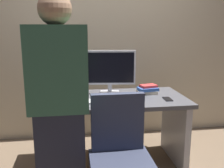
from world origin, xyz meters
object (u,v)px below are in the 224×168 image
(monitor, at_px, (110,69))
(book_stack, at_px, (147,90))
(desk, at_px, (111,118))
(person_at_desk, at_px, (59,111))
(cup_by_monitor, at_px, (65,93))
(keyboard, at_px, (109,101))
(mouse, at_px, (140,99))
(office_chair, at_px, (120,167))
(cell_phone, at_px, (168,99))
(cup_near_keyboard, at_px, (62,100))

(monitor, relative_size, book_stack, 2.42)
(desk, height_order, person_at_desk, person_at_desk)
(cup_by_monitor, distance_m, book_stack, 0.86)
(person_at_desk, xyz_separation_m, cup_by_monitor, (0.01, 0.81, -0.07))
(person_at_desk, distance_m, keyboard, 0.73)
(book_stack, bearing_deg, mouse, -119.19)
(office_chair, xyz_separation_m, keyboard, (0.00, 0.66, 0.31))
(keyboard, bearing_deg, mouse, -5.45)
(desk, bearing_deg, person_at_desk, -123.16)
(desk, relative_size, cup_by_monitor, 16.35)
(cell_phone, bearing_deg, cup_near_keyboard, -174.11)
(office_chair, xyz_separation_m, monitor, (0.06, 0.97, 0.55))
(office_chair, distance_m, book_stack, 1.07)
(cup_near_keyboard, bearing_deg, office_chair, -54.90)
(person_at_desk, bearing_deg, cup_by_monitor, 89.21)
(desk, distance_m, monitor, 0.51)
(desk, relative_size, office_chair, 1.59)
(keyboard, bearing_deg, cup_near_keyboard, -176.36)
(desk, xyz_separation_m, cup_near_keyboard, (-0.48, -0.19, 0.27))
(cup_near_keyboard, xyz_separation_m, cell_phone, (1.01, 0.04, -0.05))
(person_at_desk, bearing_deg, monitor, 61.81)
(office_chair, bearing_deg, cell_phone, 48.14)
(desk, xyz_separation_m, book_stack, (0.40, 0.11, 0.26))
(keyboard, xyz_separation_m, mouse, (0.30, -0.01, 0.01))
(cup_by_monitor, relative_size, cell_phone, 0.63)
(monitor, distance_m, cup_by_monitor, 0.52)
(cup_near_keyboard, bearing_deg, mouse, 2.94)
(office_chair, distance_m, cell_phone, 0.92)
(monitor, bearing_deg, cup_near_keyboard, -143.20)
(person_at_desk, bearing_deg, office_chair, -10.70)
(cup_by_monitor, xyz_separation_m, cell_phone, (0.99, -0.23, -0.04))
(office_chair, xyz_separation_m, cup_near_keyboard, (-0.43, 0.61, 0.35))
(desk, distance_m, cup_by_monitor, 0.54)
(cup_near_keyboard, relative_size, cup_by_monitor, 1.15)
(desk, distance_m, mouse, 0.38)
(mouse, relative_size, cup_by_monitor, 1.10)
(cup_near_keyboard, height_order, cup_by_monitor, cup_near_keyboard)
(office_chair, bearing_deg, monitor, 86.54)
(office_chair, bearing_deg, person_at_desk, 169.30)
(person_at_desk, height_order, cell_phone, person_at_desk)
(mouse, height_order, cup_by_monitor, cup_by_monitor)
(person_at_desk, relative_size, book_stack, 7.34)
(office_chair, bearing_deg, mouse, 64.51)
(cup_by_monitor, bearing_deg, book_stack, 1.31)
(keyboard, bearing_deg, book_stack, 25.60)
(office_chair, xyz_separation_m, book_stack, (0.45, 0.90, 0.34))
(monitor, height_order, mouse, monitor)
(office_chair, relative_size, monitor, 1.74)
(keyboard, relative_size, cup_by_monitor, 4.71)
(monitor, bearing_deg, cup_by_monitor, -169.30)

